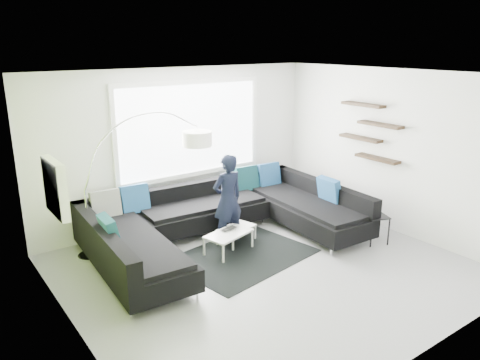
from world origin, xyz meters
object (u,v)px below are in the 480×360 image
Objects in this scene: side_table at (375,229)px; person at (228,199)px; sectional_sofa at (227,223)px; laptop at (231,230)px; arc_lamp at (85,190)px; coffee_table at (233,238)px.

person is at bearing 142.87° from side_table.
sectional_sofa is 0.16m from laptop.
arc_lamp is 4.62× the size of side_table.
laptop is at bearing -13.31° from arc_lamp.
person is (-1.95, 1.48, 0.51)m from side_table.
sectional_sofa reaches higher than laptop.
sectional_sofa is 4.46× the size of coffee_table.
coffee_table is at bearing 74.93° from person.
side_table reaches higher than coffee_table.
sectional_sofa is 2.94× the size of person.
laptop is (-0.14, -0.28, -0.41)m from person.
coffee_table is at bearing -59.53° from sectional_sofa.
sectional_sofa is at bearing -9.76° from arc_lamp.
arc_lamp is 4.67m from side_table.
coffee_table is 0.64m from person.
person is at bearing 59.42° from coffee_table.
side_table reaches higher than laptop.
person is at bearing 53.70° from laptop.
side_table is (2.01, -1.24, 0.08)m from coffee_table.
person is at bearing -5.19° from arc_lamp.
arc_lamp is (-2.00, 0.99, 0.94)m from coffee_table.
laptop is at bearing 64.24° from person.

